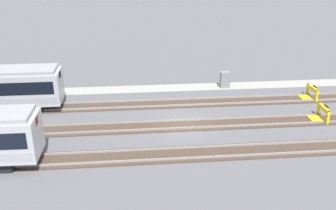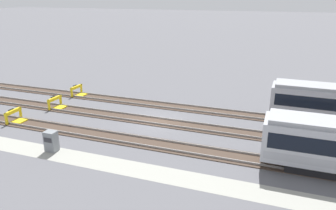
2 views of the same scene
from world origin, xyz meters
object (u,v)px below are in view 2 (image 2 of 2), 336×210
bumper_stop_nearest_track (16,117)px  bumper_stop_middle_track (78,91)px  electrical_cabinet (51,141)px  bumper_stop_near_inner_track (57,103)px

bumper_stop_nearest_track → bumper_stop_middle_track: 9.08m
bumper_stop_middle_track → electrical_cabinet: bearing=-63.4°
bumper_stop_nearest_track → bumper_stop_near_inner_track: (1.11, 4.52, 0.00)m
bumper_stop_nearest_track → bumper_stop_near_inner_track: size_ratio=1.00×
bumper_stop_near_inner_track → electrical_cabinet: size_ratio=1.25×
bumper_stop_nearest_track → bumper_stop_near_inner_track: bearing=76.2°
bumper_stop_near_inner_track → electrical_cabinet: electrical_cabinet is taller
bumper_stop_nearest_track → electrical_cabinet: 7.99m
bumper_stop_near_inner_track → bumper_stop_middle_track: (-0.48, 4.54, 0.00)m
bumper_stop_nearest_track → electrical_cabinet: bearing=-27.9°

